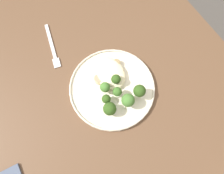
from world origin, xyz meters
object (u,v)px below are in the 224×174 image
(broccoli_floret_left_leaning, at_px, (117,92))
(broccoli_floret_right_tilted, at_px, (128,100))
(dinner_fork, at_px, (52,47))
(seared_scallop_large_seared, at_px, (112,83))
(seared_scallop_left_edge, at_px, (113,74))
(broccoli_floret_front_edge, at_px, (139,91))
(broccoli_floret_tall_stalk, at_px, (116,79))
(broccoli_floret_rear_charred, at_px, (106,99))
(seared_scallop_right_edge, at_px, (119,72))
(seared_scallop_on_noodles, at_px, (99,79))
(seared_scallop_tiny_bay, at_px, (117,63))
(broccoli_floret_small_sprig, at_px, (108,110))
(broccoli_floret_center_pile, at_px, (105,87))
(dinner_plate, at_px, (112,88))

(broccoli_floret_left_leaning, xyz_separation_m, broccoli_floret_right_tilted, (-0.04, -0.01, 0.01))
(dinner_fork, bearing_deg, broccoli_floret_right_tilted, -159.91)
(seared_scallop_large_seared, height_order, dinner_fork, seared_scallop_large_seared)
(seared_scallop_left_edge, relative_size, broccoli_floret_front_edge, 0.44)
(broccoli_floret_tall_stalk, height_order, broccoli_floret_right_tilted, broccoli_floret_right_tilted)
(broccoli_floret_right_tilted, xyz_separation_m, dinner_fork, (0.32, 0.12, -0.05))
(broccoli_floret_left_leaning, distance_m, dinner_fork, 0.30)
(broccoli_floret_right_tilted, distance_m, broccoli_floret_rear_charred, 0.07)
(seared_scallop_right_edge, bearing_deg, seared_scallop_on_noodles, 78.80)
(seared_scallop_right_edge, distance_m, seared_scallop_tiny_bay, 0.04)
(broccoli_floret_small_sprig, distance_m, dinner_fork, 0.32)
(broccoli_floret_right_tilted, bearing_deg, seared_scallop_right_edge, -18.52)
(seared_scallop_left_edge, bearing_deg, seared_scallop_right_edge, -107.94)
(broccoli_floret_tall_stalk, height_order, broccoli_floret_center_pile, broccoli_floret_tall_stalk)
(seared_scallop_tiny_bay, distance_m, broccoli_floret_left_leaning, 0.11)
(broccoli_floret_front_edge, bearing_deg, broccoli_floret_center_pile, 50.69)
(dinner_plate, xyz_separation_m, broccoli_floret_rear_charred, (-0.03, 0.04, 0.03))
(seared_scallop_large_seared, relative_size, broccoli_floret_small_sprig, 0.61)
(seared_scallop_left_edge, relative_size, broccoli_floret_tall_stalk, 0.54)
(dinner_plate, distance_m, broccoli_floret_tall_stalk, 0.04)
(broccoli_floret_center_pile, xyz_separation_m, broccoli_floret_rear_charred, (-0.03, 0.02, -0.00))
(broccoli_floret_tall_stalk, bearing_deg, dinner_plate, 114.44)
(dinner_plate, distance_m, broccoli_floret_right_tilted, 0.08)
(seared_scallop_right_edge, bearing_deg, seared_scallop_left_edge, 72.06)
(broccoli_floret_rear_charred, bearing_deg, seared_scallop_left_edge, -44.20)
(dinner_plate, relative_size, seared_scallop_tiny_bay, 11.31)
(seared_scallop_on_noodles, bearing_deg, dinner_plate, -153.07)
(broccoli_floret_front_edge, xyz_separation_m, broccoli_floret_right_tilted, (-0.01, 0.05, -0.00))
(broccoli_floret_right_tilted, bearing_deg, seared_scallop_on_noodles, 18.11)
(dinner_plate, height_order, seared_scallop_left_edge, seared_scallop_left_edge)
(broccoli_floret_front_edge, bearing_deg, broccoli_floret_small_sprig, 89.24)
(seared_scallop_large_seared, relative_size, broccoli_floret_front_edge, 0.53)
(seared_scallop_large_seared, height_order, seared_scallop_right_edge, seared_scallop_large_seared)
(seared_scallop_left_edge, distance_m, seared_scallop_tiny_bay, 0.04)
(broccoli_floret_left_leaning, relative_size, broccoli_floret_tall_stalk, 0.98)
(seared_scallop_left_edge, bearing_deg, dinner_plate, 145.23)
(broccoli_floret_center_pile, bearing_deg, broccoli_floret_rear_charred, 155.06)
(broccoli_floret_rear_charred, height_order, dinner_fork, broccoli_floret_rear_charred)
(seared_scallop_tiny_bay, xyz_separation_m, broccoli_floret_left_leaning, (-0.10, 0.06, 0.02))
(broccoli_floret_tall_stalk, bearing_deg, seared_scallop_large_seared, 84.15)
(seared_scallop_tiny_bay, bearing_deg, dinner_plate, 138.18)
(seared_scallop_large_seared, relative_size, broccoli_floret_rear_charred, 0.79)
(seared_scallop_tiny_bay, height_order, broccoli_floret_center_pile, broccoli_floret_center_pile)
(dinner_fork, bearing_deg, broccoli_floret_front_edge, -152.36)
(seared_scallop_right_edge, xyz_separation_m, broccoli_floret_front_edge, (-0.10, -0.01, 0.03))
(broccoli_floret_left_leaning, xyz_separation_m, broccoli_floret_rear_charred, (-0.00, 0.04, -0.01))
(seared_scallop_right_edge, xyz_separation_m, broccoli_floret_small_sprig, (-0.10, 0.10, 0.02))
(broccoli_floret_right_tilted, bearing_deg, broccoli_floret_front_edge, -81.95)
(broccoli_floret_small_sprig, bearing_deg, dinner_fork, 9.24)
(broccoli_floret_left_leaning, relative_size, broccoli_floret_front_edge, 0.80)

